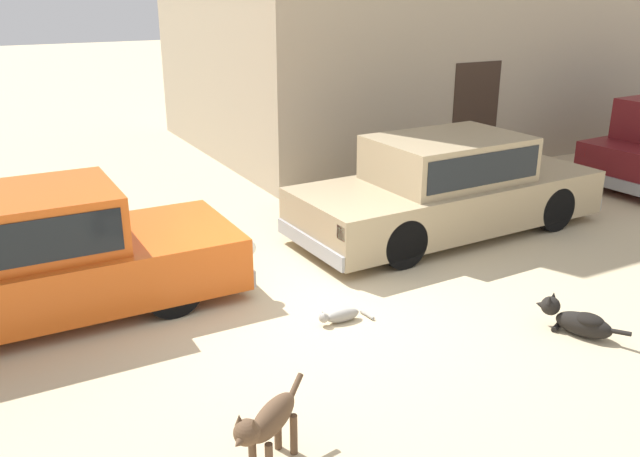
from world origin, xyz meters
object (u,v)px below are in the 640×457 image
parked_sedan_nearest (21,258)px  parked_sedan_second (448,186)px  stray_dog_spotted (268,423)px  stray_cat (341,316)px  stray_dog_tan (578,320)px

parked_sedan_nearest → parked_sedan_second: bearing=-0.3°
stray_dog_spotted → stray_cat: 2.51m
parked_sedan_second → stray_cat: 3.39m
parked_sedan_second → stray_dog_tan: size_ratio=5.20×
stray_dog_tan → parked_sedan_nearest: bearing=33.5°
stray_dog_tan → stray_cat: 2.50m
parked_sedan_second → stray_dog_spotted: (-4.51, -3.58, -0.28)m
parked_sedan_second → stray_dog_tan: 3.31m
parked_sedan_nearest → parked_sedan_second: 5.79m
stray_cat → stray_dog_tan: bearing=147.9°
stray_dog_tan → parked_sedan_second: bearing=-37.8°
stray_dog_spotted → stray_dog_tan: (3.73, 0.41, -0.27)m
stray_dog_spotted → parked_sedan_second: bearing=-177.4°
parked_sedan_second → stray_dog_spotted: size_ratio=5.79×
stray_dog_spotted → stray_cat: (1.68, 1.82, -0.35)m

